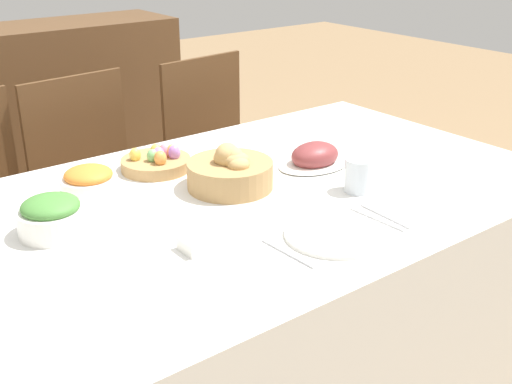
# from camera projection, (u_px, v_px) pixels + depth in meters

# --- Properties ---
(dining_table) EXTENTS (1.86, 1.06, 0.76)m
(dining_table) POSITION_uv_depth(u_px,v_px,m) (236.00, 316.00, 1.88)
(dining_table) COLOR silver
(dining_table) RESTS_ON ground
(chair_far_center) EXTENTS (0.46, 0.46, 0.92)m
(chair_far_center) POSITION_uv_depth(u_px,v_px,m) (99.00, 192.00, 2.44)
(chair_far_center) COLOR brown
(chair_far_center) RESTS_ON ground
(chair_far_right) EXTENTS (0.47, 0.47, 0.92)m
(chair_far_right) POSITION_uv_depth(u_px,v_px,m) (222.00, 161.00, 2.76)
(chair_far_right) COLOR brown
(chair_far_right) RESTS_ON ground
(sideboard) EXTENTS (1.47, 0.44, 0.98)m
(sideboard) POSITION_uv_depth(u_px,v_px,m) (36.00, 125.00, 3.25)
(sideboard) COLOR brown
(sideboard) RESTS_ON ground
(bread_basket) EXTENTS (0.24, 0.24, 0.13)m
(bread_basket) POSITION_uv_depth(u_px,v_px,m) (230.00, 171.00, 1.78)
(bread_basket) COLOR #AD8451
(bread_basket) RESTS_ON dining_table
(egg_basket) EXTENTS (0.21, 0.21, 0.08)m
(egg_basket) POSITION_uv_depth(u_px,v_px,m) (157.00, 162.00, 1.92)
(egg_basket) COLOR #AD8451
(egg_basket) RESTS_ON dining_table
(ham_platter) EXTENTS (0.25, 0.17, 0.08)m
(ham_platter) POSITION_uv_depth(u_px,v_px,m) (315.00, 157.00, 1.95)
(ham_platter) COLOR white
(ham_platter) RESTS_ON dining_table
(carrot_bowl) EXTENTS (0.15, 0.15, 0.08)m
(carrot_bowl) POSITION_uv_depth(u_px,v_px,m) (89.00, 182.00, 1.73)
(carrot_bowl) COLOR white
(carrot_bowl) RESTS_ON dining_table
(green_salad_bowl) EXTENTS (0.16, 0.16, 0.10)m
(green_salad_bowl) POSITION_uv_depth(u_px,v_px,m) (52.00, 216.00, 1.52)
(green_salad_bowl) COLOR white
(green_salad_bowl) RESTS_ON dining_table
(dinner_plate) EXTENTS (0.24, 0.24, 0.01)m
(dinner_plate) POSITION_uv_depth(u_px,v_px,m) (335.00, 234.00, 1.52)
(dinner_plate) COLOR white
(dinner_plate) RESTS_ON dining_table
(fork) EXTENTS (0.02, 0.17, 0.00)m
(fork) POSITION_uv_depth(u_px,v_px,m) (288.00, 253.00, 1.44)
(fork) COLOR silver
(fork) RESTS_ON dining_table
(knife) EXTENTS (0.02, 0.17, 0.00)m
(knife) POSITION_uv_depth(u_px,v_px,m) (377.00, 219.00, 1.60)
(knife) COLOR silver
(knife) RESTS_ON dining_table
(spoon) EXTENTS (0.02, 0.17, 0.00)m
(spoon) POSITION_uv_depth(u_px,v_px,m) (385.00, 216.00, 1.62)
(spoon) COLOR silver
(spoon) RESTS_ON dining_table
(drinking_cup) EXTENTS (0.08, 0.08, 0.09)m
(drinking_cup) POSITION_uv_depth(u_px,v_px,m) (359.00, 175.00, 1.76)
(drinking_cup) COLOR silver
(drinking_cup) RESTS_ON dining_table
(butter_dish) EXTENTS (0.11, 0.07, 0.03)m
(butter_dish) POSITION_uv_depth(u_px,v_px,m) (204.00, 241.00, 1.47)
(butter_dish) COLOR white
(butter_dish) RESTS_ON dining_table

